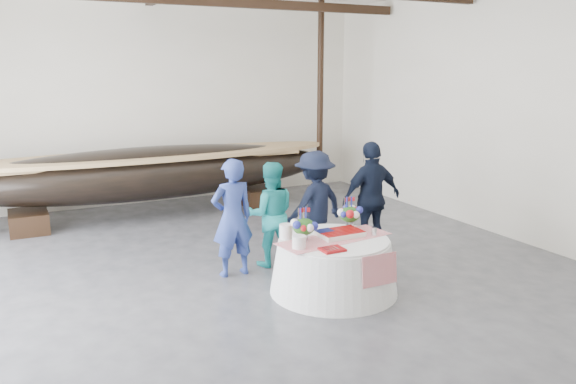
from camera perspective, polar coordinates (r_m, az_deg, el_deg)
name	(u,v)px	position (r m, az deg, el deg)	size (l,w,h in m)	color
floor	(264,291)	(7.91, -2.44, -10.00)	(10.00, 12.00, 0.01)	#3D3D42
wall_back	(153,103)	(13.04, -13.59, 8.82)	(10.00, 0.02, 4.50)	silver
wall_right	(532,114)	(10.43, 23.56, 7.24)	(0.02, 12.00, 4.50)	silver
longboat_display	(151,173)	(11.72, -13.71, 1.92)	(7.80, 1.56, 1.46)	black
banquet_table	(334,265)	(7.79, 4.67, -7.41)	(1.76, 1.76, 0.76)	silver
tabletop_items	(327,226)	(7.75, 3.94, -3.42)	(1.68, 1.05, 0.40)	red
guest_woman_blue	(232,218)	(8.26, -5.68, -2.62)	(0.64, 0.42, 1.76)	navy
guest_woman_teal	(270,214)	(8.66, -1.80, -2.27)	(0.79, 0.62, 1.63)	teal
guest_man_left	(315,205)	(9.05, 2.73, -1.28)	(1.12, 0.65, 1.74)	black
guest_man_right	(371,198)	(9.29, 8.48, -0.61)	(1.10, 0.46, 1.87)	black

